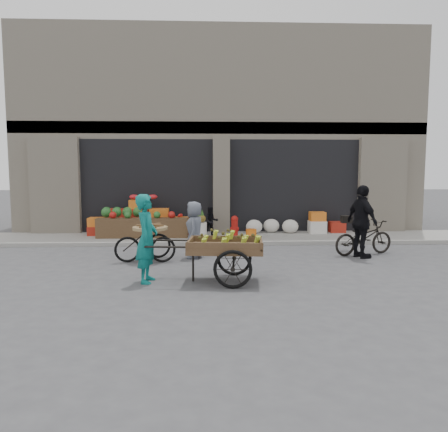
{
  "coord_description": "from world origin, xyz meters",
  "views": [
    {
      "loc": [
        -0.52,
        -9.51,
        2.19
      ],
      "look_at": [
        -0.08,
        0.87,
        1.1
      ],
      "focal_mm": 35.0,
      "sensor_mm": 36.0,
      "label": 1
    }
  ],
  "objects_px": {
    "vendor_woman": "(147,238)",
    "cyclist": "(362,222)",
    "seated_person": "(211,221)",
    "vendor_grey": "(194,230)",
    "banana_cart": "(223,244)",
    "bicycle": "(364,238)",
    "tricycle_cart": "(150,238)",
    "orange_bucket": "(251,234)",
    "fire_hydrant": "(235,226)",
    "pineapple_bin": "(198,231)"
  },
  "relations": [
    {
      "from": "vendor_grey",
      "to": "seated_person",
      "type": "bearing_deg",
      "value": 173.49
    },
    {
      "from": "orange_bucket",
      "to": "vendor_woman",
      "type": "bearing_deg",
      "value": -119.04
    },
    {
      "from": "pineapple_bin",
      "to": "bicycle",
      "type": "relative_size",
      "value": 0.3
    },
    {
      "from": "banana_cart",
      "to": "vendor_woman",
      "type": "height_order",
      "value": "vendor_woman"
    },
    {
      "from": "vendor_woman",
      "to": "banana_cart",
      "type": "bearing_deg",
      "value": -86.55
    },
    {
      "from": "fire_hydrant",
      "to": "bicycle",
      "type": "xyz_separation_m",
      "value": [
        3.23,
        -2.01,
        -0.05
      ]
    },
    {
      "from": "fire_hydrant",
      "to": "seated_person",
      "type": "relative_size",
      "value": 0.76
    },
    {
      "from": "fire_hydrant",
      "to": "pineapple_bin",
      "type": "bearing_deg",
      "value": 177.4
    },
    {
      "from": "banana_cart",
      "to": "tricycle_cart",
      "type": "relative_size",
      "value": 1.75
    },
    {
      "from": "fire_hydrant",
      "to": "bicycle",
      "type": "relative_size",
      "value": 0.41
    },
    {
      "from": "banana_cart",
      "to": "tricycle_cart",
      "type": "xyz_separation_m",
      "value": [
        -1.68,
        2.06,
        -0.18
      ]
    },
    {
      "from": "vendor_woman",
      "to": "vendor_grey",
      "type": "bearing_deg",
      "value": -15.49
    },
    {
      "from": "pineapple_bin",
      "to": "fire_hydrant",
      "type": "relative_size",
      "value": 0.73
    },
    {
      "from": "vendor_woman",
      "to": "vendor_grey",
      "type": "xyz_separation_m",
      "value": [
        0.86,
        2.37,
        -0.16
      ]
    },
    {
      "from": "seated_person",
      "to": "tricycle_cart",
      "type": "distance_m",
      "value": 3.56
    },
    {
      "from": "vendor_woman",
      "to": "cyclist",
      "type": "bearing_deg",
      "value": -62.08
    },
    {
      "from": "seated_person",
      "to": "vendor_woman",
      "type": "relative_size",
      "value": 0.54
    },
    {
      "from": "banana_cart",
      "to": "tricycle_cart",
      "type": "bearing_deg",
      "value": 134.48
    },
    {
      "from": "tricycle_cart",
      "to": "cyclist",
      "type": "distance_m",
      "value": 5.27
    },
    {
      "from": "seated_person",
      "to": "banana_cart",
      "type": "bearing_deg",
      "value": -98.29
    },
    {
      "from": "orange_bucket",
      "to": "seated_person",
      "type": "height_order",
      "value": "seated_person"
    },
    {
      "from": "seated_person",
      "to": "tricycle_cart",
      "type": "height_order",
      "value": "seated_person"
    },
    {
      "from": "cyclist",
      "to": "seated_person",
      "type": "bearing_deg",
      "value": 33.03
    },
    {
      "from": "orange_bucket",
      "to": "banana_cart",
      "type": "distance_m",
      "value": 4.72
    },
    {
      "from": "orange_bucket",
      "to": "bicycle",
      "type": "bearing_deg",
      "value": -35.73
    },
    {
      "from": "vendor_woman",
      "to": "tricycle_cart",
      "type": "relative_size",
      "value": 1.19
    },
    {
      "from": "seated_person",
      "to": "orange_bucket",
      "type": "bearing_deg",
      "value": -40.26
    },
    {
      "from": "vendor_grey",
      "to": "orange_bucket",
      "type": "bearing_deg",
      "value": 145.24
    },
    {
      "from": "bicycle",
      "to": "vendor_grey",
      "type": "bearing_deg",
      "value": 75.22
    },
    {
      "from": "banana_cart",
      "to": "vendor_woman",
      "type": "relative_size",
      "value": 1.47
    },
    {
      "from": "pineapple_bin",
      "to": "vendor_grey",
      "type": "distance_m",
      "value": 2.3
    },
    {
      "from": "vendor_woman",
      "to": "fire_hydrant",
      "type": "bearing_deg",
      "value": -19.2
    },
    {
      "from": "vendor_woman",
      "to": "bicycle",
      "type": "distance_m",
      "value": 5.87
    },
    {
      "from": "fire_hydrant",
      "to": "bicycle",
      "type": "bearing_deg",
      "value": -31.94
    },
    {
      "from": "tricycle_cart",
      "to": "orange_bucket",
      "type": "bearing_deg",
      "value": 26.02
    },
    {
      "from": "banana_cart",
      "to": "bicycle",
      "type": "distance_m",
      "value": 4.6
    },
    {
      "from": "seated_person",
      "to": "vendor_grey",
      "type": "relative_size",
      "value": 0.65
    },
    {
      "from": "tricycle_cart",
      "to": "cyclist",
      "type": "xyz_separation_m",
      "value": [
        5.25,
        0.15,
        0.35
      ]
    },
    {
      "from": "banana_cart",
      "to": "vendor_grey",
      "type": "distance_m",
      "value": 2.48
    },
    {
      "from": "pineapple_bin",
      "to": "tricycle_cart",
      "type": "bearing_deg",
      "value": -113.27
    },
    {
      "from": "cyclist",
      "to": "banana_cart",
      "type": "bearing_deg",
      "value": 104.2
    },
    {
      "from": "pineapple_bin",
      "to": "vendor_woman",
      "type": "distance_m",
      "value": 4.76
    },
    {
      "from": "vendor_woman",
      "to": "bicycle",
      "type": "height_order",
      "value": "vendor_woman"
    },
    {
      "from": "seated_person",
      "to": "tricycle_cart",
      "type": "xyz_separation_m",
      "value": [
        -1.52,
        -3.21,
        -0.02
      ]
    },
    {
      "from": "bicycle",
      "to": "cyclist",
      "type": "distance_m",
      "value": 0.64
    },
    {
      "from": "vendor_grey",
      "to": "bicycle",
      "type": "height_order",
      "value": "vendor_grey"
    },
    {
      "from": "orange_bucket",
      "to": "bicycle",
      "type": "height_order",
      "value": "bicycle"
    },
    {
      "from": "tricycle_cart",
      "to": "bicycle",
      "type": "distance_m",
      "value": 5.48
    },
    {
      "from": "seated_person",
      "to": "vendor_woman",
      "type": "xyz_separation_m",
      "value": [
        -1.32,
        -5.25,
        0.28
      ]
    },
    {
      "from": "vendor_grey",
      "to": "cyclist",
      "type": "bearing_deg",
      "value": 90.0
    }
  ]
}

